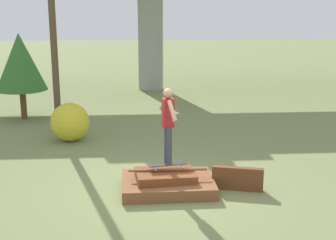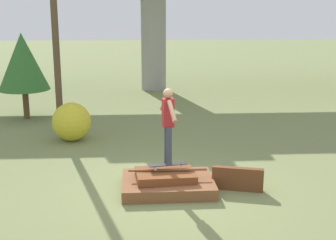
# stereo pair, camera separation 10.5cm
# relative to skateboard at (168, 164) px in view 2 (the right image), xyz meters

# --- Properties ---
(ground_plane) EXTENTS (80.00, 80.00, 0.00)m
(ground_plane) POSITION_rel_skateboard_xyz_m (-0.01, -0.06, -0.54)
(ground_plane) COLOR olive
(scrap_pile) EXTENTS (1.93, 1.41, 0.47)m
(scrap_pile) POSITION_rel_skateboard_xyz_m (-0.02, -0.07, -0.37)
(scrap_pile) COLOR brown
(scrap_pile) RESTS_ON ground_plane
(scrap_plank_loose) EXTENTS (1.06, 0.40, 0.49)m
(scrap_plank_loose) POSITION_rel_skateboard_xyz_m (1.45, -0.15, -0.29)
(scrap_plank_loose) COLOR brown
(scrap_plank_loose) RESTS_ON ground_plane
(skateboard) EXTENTS (0.84, 0.34, 0.09)m
(skateboard) POSITION_rel_skateboard_xyz_m (0.00, 0.00, 0.00)
(skateboard) COLOR black
(skateboard) RESTS_ON scrap_pile
(skater) EXTENTS (0.30, 1.21, 1.60)m
(skater) POSITION_rel_skateboard_xyz_m (0.00, 0.00, 0.94)
(skater) COLOR #383D4C
(skater) RESTS_ON skateboard
(tree_behind_left) EXTENTS (1.68, 1.68, 2.87)m
(tree_behind_left) POSITION_rel_skateboard_xyz_m (-4.44, 6.40, 1.38)
(tree_behind_left) COLOR brown
(tree_behind_left) RESTS_ON ground_plane
(bush_yellow_flowering) EXTENTS (1.09, 1.09, 1.09)m
(bush_yellow_flowering) POSITION_rel_skateboard_xyz_m (-2.53, 3.71, 0.01)
(bush_yellow_flowering) COLOR gold
(bush_yellow_flowering) RESTS_ON ground_plane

